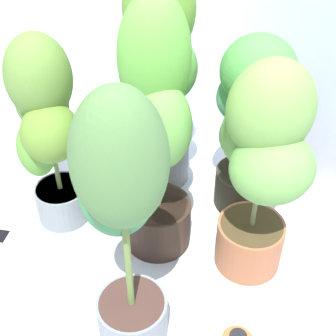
{
  "coord_description": "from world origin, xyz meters",
  "views": [
    {
      "loc": [
        1.07,
        -0.51,
        1.34
      ],
      "look_at": [
        0.01,
        0.2,
        0.33
      ],
      "focal_mm": 49.01,
      "sensor_mm": 36.0,
      "label": 1
    }
  ],
  "objects_px": {
    "potted_plant_back_left": "(160,61)",
    "hygrometer_box": "(0,238)",
    "potted_plant_front_left": "(46,123)",
    "potted_plant_front_right": "(122,211)",
    "potted_plant_center": "(155,128)",
    "potted_plant_back_right": "(262,161)",
    "potted_plant_back_center": "(252,114)"
  },
  "relations": [
    {
      "from": "potted_plant_back_left",
      "to": "potted_plant_back_right",
      "type": "xyz_separation_m",
      "value": [
        0.6,
        -0.01,
        -0.1
      ]
    },
    {
      "from": "potted_plant_front_left",
      "to": "potted_plant_center",
      "type": "bearing_deg",
      "value": 38.13
    },
    {
      "from": "potted_plant_back_left",
      "to": "potted_plant_back_right",
      "type": "bearing_deg",
      "value": -0.72
    },
    {
      "from": "potted_plant_front_right",
      "to": "hygrometer_box",
      "type": "height_order",
      "value": "potted_plant_front_right"
    },
    {
      "from": "potted_plant_front_left",
      "to": "potted_plant_center",
      "type": "height_order",
      "value": "potted_plant_center"
    },
    {
      "from": "potted_plant_back_left",
      "to": "potted_plant_center",
      "type": "distance_m",
      "value": 0.39
    },
    {
      "from": "potted_plant_back_right",
      "to": "hygrometer_box",
      "type": "distance_m",
      "value": 1.06
    },
    {
      "from": "potted_plant_back_left",
      "to": "hygrometer_box",
      "type": "xyz_separation_m",
      "value": [
        -0.01,
        -0.74,
        -0.55
      ]
    },
    {
      "from": "potted_plant_front_left",
      "to": "potted_plant_front_right",
      "type": "relative_size",
      "value": 0.88
    },
    {
      "from": "potted_plant_back_left",
      "to": "potted_plant_front_left",
      "type": "xyz_separation_m",
      "value": [
        -0.0,
        -0.48,
        -0.11
      ]
    },
    {
      "from": "potted_plant_back_left",
      "to": "potted_plant_front_left",
      "type": "height_order",
      "value": "potted_plant_back_left"
    },
    {
      "from": "potted_plant_center",
      "to": "potted_plant_front_right",
      "type": "height_order",
      "value": "potted_plant_center"
    },
    {
      "from": "hygrometer_box",
      "to": "potted_plant_back_center",
      "type": "bearing_deg",
      "value": 23.13
    },
    {
      "from": "potted_plant_center",
      "to": "potted_plant_back_right",
      "type": "relative_size",
      "value": 1.18
    },
    {
      "from": "potted_plant_back_center",
      "to": "hygrometer_box",
      "type": "distance_m",
      "value": 1.08
    },
    {
      "from": "potted_plant_back_center",
      "to": "potted_plant_back_right",
      "type": "xyz_separation_m",
      "value": [
        0.26,
        -0.19,
        0.03
      ]
    },
    {
      "from": "potted_plant_back_center",
      "to": "potted_plant_back_left",
      "type": "bearing_deg",
      "value": -151.29
    },
    {
      "from": "potted_plant_back_left",
      "to": "potted_plant_back_center",
      "type": "relative_size",
      "value": 1.31
    },
    {
      "from": "hygrometer_box",
      "to": "potted_plant_back_left",
      "type": "bearing_deg",
      "value": 42.78
    },
    {
      "from": "potted_plant_front_left",
      "to": "potted_plant_back_left",
      "type": "bearing_deg",
      "value": 89.67
    },
    {
      "from": "hygrometer_box",
      "to": "potted_plant_front_right",
      "type": "bearing_deg",
      "value": -24.53
    },
    {
      "from": "potted_plant_back_right",
      "to": "hygrometer_box",
      "type": "height_order",
      "value": "potted_plant_back_right"
    },
    {
      "from": "potted_plant_back_right",
      "to": "hygrometer_box",
      "type": "relative_size",
      "value": 7.17
    },
    {
      "from": "potted_plant_back_center",
      "to": "potted_plant_center",
      "type": "relative_size",
      "value": 0.77
    },
    {
      "from": "potted_plant_center",
      "to": "potted_plant_back_right",
      "type": "xyz_separation_m",
      "value": [
        0.27,
        0.22,
        -0.05
      ]
    },
    {
      "from": "potted_plant_back_right",
      "to": "potted_plant_front_right",
      "type": "bearing_deg",
      "value": -89.74
    },
    {
      "from": "potted_plant_front_left",
      "to": "potted_plant_back_center",
      "type": "bearing_deg",
      "value": 62.9
    },
    {
      "from": "potted_plant_back_center",
      "to": "hygrometer_box",
      "type": "bearing_deg",
      "value": -110.75
    },
    {
      "from": "potted_plant_center",
      "to": "potted_plant_front_right",
      "type": "distance_m",
      "value": 0.39
    },
    {
      "from": "potted_plant_center",
      "to": "potted_plant_back_left",
      "type": "bearing_deg",
      "value": 145.04
    },
    {
      "from": "potted_plant_back_right",
      "to": "potted_plant_back_center",
      "type": "bearing_deg",
      "value": 143.39
    },
    {
      "from": "potted_plant_back_center",
      "to": "potted_plant_back_right",
      "type": "relative_size",
      "value": 0.92
    }
  ]
}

